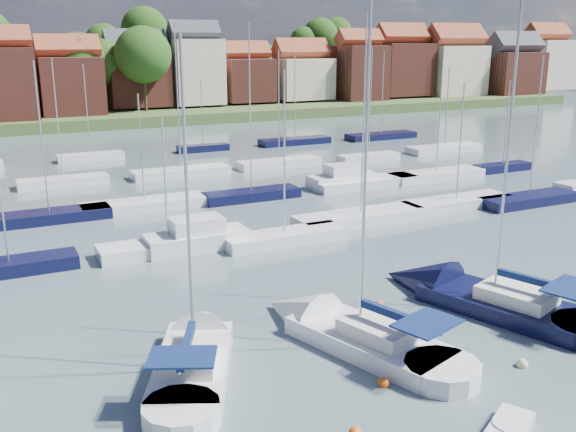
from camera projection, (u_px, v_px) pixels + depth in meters
ground at (185, 184)px, 63.32m from camera, size 260.00×260.00×0.00m
sailboat_left at (196, 353)px, 28.49m from camera, size 7.40×11.47×15.31m
sailboat_centre at (343, 332)px, 30.63m from camera, size 6.88×12.77×16.76m
sailboat_navy at (471, 297)px, 34.75m from camera, size 7.83×13.97×18.67m
tender at (509, 430)px, 23.16m from camera, size 2.92×2.39×0.57m
buoy_c at (383, 385)px, 26.54m from camera, size 0.50×0.50×0.50m
buoy_d at (522, 367)px, 28.07m from camera, size 0.51×0.51×0.51m
buoy_e at (379, 306)px, 34.37m from camera, size 0.47×0.47×0.47m
marina_field at (220, 188)px, 59.81m from camera, size 79.62×41.41×15.93m
far_shore_town at (69, 82)px, 143.23m from camera, size 212.46×90.00×22.27m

